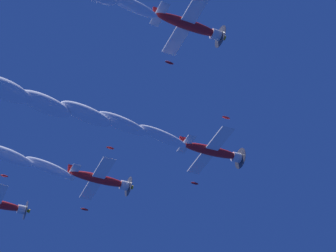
{
  "coord_description": "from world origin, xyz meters",
  "views": [
    {
      "loc": [
        40.14,
        17.33,
        1.49
      ],
      "look_at": [
        4.64,
        -1.55,
        55.51
      ],
      "focal_mm": 69.4,
      "sensor_mm": 36.0,
      "label": 1
    }
  ],
  "objects": [
    {
      "name": "smoke_trail_lead",
      "position": [
        17.29,
        -12.17,
        52.37
      ],
      "size": [
        24.77,
        20.4,
        5.26
      ],
      "color": "white"
    },
    {
      "name": "airplane_right_wingman",
      "position": [
        13.16,
        5.36,
        57.26
      ],
      "size": [
        7.31,
        7.43,
        2.93
      ],
      "color": "red"
    },
    {
      "name": "airplane_left_wingman",
      "position": [
        1.5,
        -11.68,
        55.68
      ],
      "size": [
        7.32,
        7.43,
        3.0
      ],
      "color": "red"
    },
    {
      "name": "airplane_lead",
      "position": [
        -0.21,
        1.31,
        54.96
      ],
      "size": [
        7.32,
        7.44,
        3.15
      ],
      "color": "red"
    }
  ]
}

